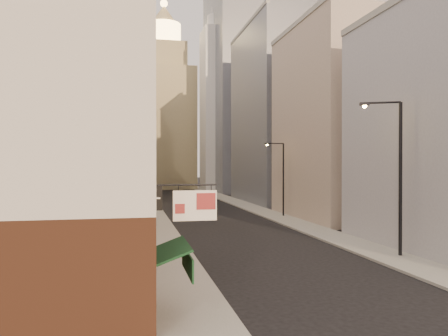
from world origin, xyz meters
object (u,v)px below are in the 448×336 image
Objects in this scene: white_tower at (221,104)px; streetlamp_mid at (281,175)px; streetlamp_near at (396,168)px; clock_tower at (164,114)px; traffic_light_left at (153,182)px.

white_tower is 48.32m from streetlamp_mid.
streetlamp_near reaches higher than streetlamp_mid.
streetlamp_mid is at bearing 112.57° from streetlamp_near.
streetlamp_mid is at bearing -82.36° from clock_tower.
streetlamp_near is at bearing -92.62° from white_tower.
white_tower reaches higher than streetlamp_mid.
traffic_light_left is (-5.19, -52.34, -14.11)m from clock_tower.
streetlamp_near is at bearing -82.09° from streetlamp_mid.
streetlamp_near is at bearing -84.41° from clock_tower.
white_tower is 44.27m from traffic_light_left.
white_tower is 5.21× the size of streetlamp_mid.
traffic_light_left is at bearing 137.51° from streetlamp_near.
traffic_light_left is (-13.26, 7.80, -1.03)m from streetlamp_mid.
clock_tower reaches higher than streetlamp_mid.
white_tower is at bearing -51.84° from clock_tower.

